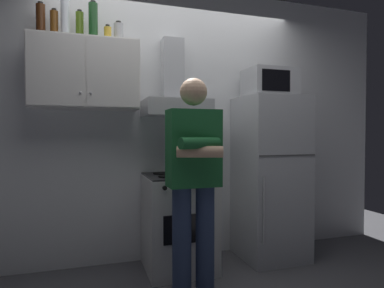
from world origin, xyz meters
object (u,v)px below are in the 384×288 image
object	(u,v)px
stove_oven	(179,222)
microwave	(270,83)
bottle_olive_oil	(80,26)
refrigerator	(270,178)
bottle_beer_brown	(54,24)
person_standing	(194,179)
upper_cabinet	(85,74)
bottle_vodka_clear	(65,19)
bottle_spice_jar	(108,34)
bottle_wine_green	(93,21)
bottle_rum_dark	(41,20)
range_hood	(175,96)
bottle_canister_steel	(119,33)
cooking_pot	(196,168)

from	to	relation	value
stove_oven	microwave	distance (m)	1.62
stove_oven	bottle_olive_oil	distance (m)	1.94
refrigerator	bottle_beer_brown	size ratio (longest dim) A/B	6.62
refrigerator	person_standing	size ratio (longest dim) A/B	0.98
refrigerator	microwave	size ratio (longest dim) A/B	3.33
upper_cabinet	microwave	bearing A→B (deg)	-3.48
stove_oven	bottle_vodka_clear	xyz separation A→B (m)	(-0.96, 0.12, 1.78)
stove_oven	refrigerator	world-z (taller)	refrigerator
bottle_spice_jar	bottle_wine_green	bearing A→B (deg)	179.60
bottle_olive_oil	bottle_wine_green	bearing A→B (deg)	-25.37
refrigerator	bottle_rum_dark	distance (m)	2.53
bottle_olive_oil	range_hood	bearing A→B (deg)	-2.35
upper_cabinet	refrigerator	size ratio (longest dim) A/B	0.56
bottle_beer_brown	bottle_spice_jar	bearing A→B (deg)	-4.73
person_standing	bottle_canister_steel	world-z (taller)	bottle_canister_steel
range_hood	refrigerator	size ratio (longest dim) A/B	0.47
bottle_beer_brown	bottle_wine_green	size ratio (longest dim) A/B	0.73
range_hood	microwave	world-z (taller)	range_hood
stove_oven	bottle_beer_brown	bearing A→B (deg)	172.21
upper_cabinet	range_hood	world-z (taller)	range_hood
bottle_beer_brown	bottle_wine_green	world-z (taller)	bottle_wine_green
bottle_olive_oil	bottle_beer_brown	size ratio (longest dim) A/B	1.08
bottle_vodka_clear	bottle_beer_brown	xyz separation A→B (m)	(-0.09, 0.02, -0.05)
bottle_vodka_clear	upper_cabinet	bearing A→B (deg)	1.22
microwave	bottle_spice_jar	distance (m)	1.61
bottle_spice_jar	bottle_wine_green	world-z (taller)	bottle_wine_green
person_standing	cooking_pot	world-z (taller)	person_standing
microwave	cooking_pot	xyz separation A→B (m)	(-0.82, -0.14, -0.81)
microwave	bottle_olive_oil	distance (m)	1.85
upper_cabinet	bottle_olive_oil	bearing A→B (deg)	140.79
refrigerator	bottle_vodka_clear	world-z (taller)	bottle_vodka_clear
upper_cabinet	bottle_wine_green	bearing A→B (deg)	-14.18
refrigerator	bottle_wine_green	distance (m)	2.20
stove_oven	bottle_wine_green	bearing A→B (deg)	171.59
refrigerator	bottle_spice_jar	size ratio (longest dim) A/B	11.49
refrigerator	person_standing	world-z (taller)	person_standing
stove_oven	bottle_vodka_clear	distance (m)	2.02
range_hood	bottle_spice_jar	distance (m)	0.80
stove_oven	refrigerator	distance (m)	1.02
stove_oven	bottle_canister_steel	distance (m)	1.79
bottle_vodka_clear	bottle_beer_brown	size ratio (longest dim) A/B	1.38
person_standing	bottle_wine_green	world-z (taller)	bottle_wine_green
bottle_wine_green	bottle_olive_oil	bearing A→B (deg)	154.63
bottle_canister_steel	bottle_rum_dark	world-z (taller)	bottle_rum_dark
bottle_canister_steel	person_standing	bearing A→B (deg)	-59.07
refrigerator	bottle_beer_brown	world-z (taller)	bottle_beer_brown
person_standing	bottle_beer_brown	distance (m)	1.78
person_standing	refrigerator	bearing A→B (deg)	31.23
bottle_olive_oil	bottle_rum_dark	world-z (taller)	bottle_rum_dark
microwave	bottle_vodka_clear	distance (m)	1.97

